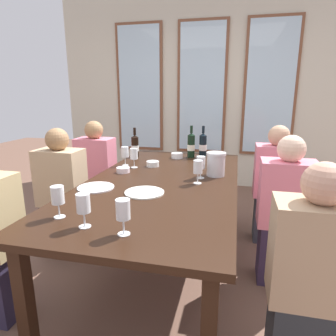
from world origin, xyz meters
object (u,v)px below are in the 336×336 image
metal_pitcher (216,164)px  tasting_bowl_0 (177,156)px  wine_bottle_0 (135,146)px  tasting_bowl_2 (123,170)px  white_plate_1 (96,187)px  seated_person_1 (311,285)px  wine_glass_4 (198,168)px  wine_glass_2 (201,164)px  seated_person_2 (97,176)px  seated_person_4 (62,196)px  wine_glass_3 (123,211)px  wine_glass_6 (58,196)px  wine_glass_1 (134,154)px  seated_person_5 (284,215)px  wine_bottle_1 (203,145)px  white_plate_0 (144,192)px  dining_table (162,189)px  seated_person_3 (274,188)px  wine_glass_5 (83,205)px  tasting_bowl_1 (153,164)px  wine_bottle_2 (191,145)px

metal_pitcher → tasting_bowl_0: size_ratio=1.62×
wine_bottle_0 → tasting_bowl_2: (0.11, -0.61, -0.09)m
white_plate_1 → seated_person_1: seated_person_1 is taller
wine_glass_4 → seated_person_1: size_ratio=0.16×
wine_glass_2 → seated_person_2: (-1.18, 0.57, -0.33)m
wine_glass_2 → seated_person_1: seated_person_1 is taller
wine_glass_4 → seated_person_4: (-1.17, 0.06, -0.33)m
wine_glass_3 → wine_glass_4: (0.23, 0.88, -0.00)m
tasting_bowl_2 → wine_glass_6: bearing=-89.5°
wine_glass_1 → seated_person_5: seated_person_5 is taller
wine_glass_4 → seated_person_5: seated_person_5 is taller
wine_glass_6 → seated_person_5: 1.55m
wine_bottle_1 → wine_bottle_0: bearing=-167.8°
white_plate_0 → wine_glass_6: bearing=-124.3°
tasting_bowl_2 → wine_glass_1: wine_glass_1 is taller
seated_person_1 → seated_person_2: (-1.80, 1.47, 0.00)m
seated_person_2 → tasting_bowl_0: bearing=7.2°
dining_table → seated_person_3: size_ratio=1.98×
white_plate_0 → wine_glass_6: wine_glass_6 is taller
metal_pitcher → wine_glass_6: size_ratio=1.09×
wine_bottle_1 → metal_pitcher: bearing=-75.0°
wine_bottle_1 → wine_glass_5: 1.82m
tasting_bowl_0 → wine_glass_4: 0.88m
tasting_bowl_1 → wine_glass_1: wine_glass_1 is taller
seated_person_1 → seated_person_5: size_ratio=1.00×
seated_person_3 → seated_person_5: 0.65m
wine_glass_1 → wine_glass_3: same height
wine_glass_3 → wine_bottle_0: bearing=107.6°
wine_bottle_0 → wine_glass_3: (0.52, -1.66, 0.00)m
white_plate_0 → seated_person_5: 1.03m
wine_bottle_0 → wine_bottle_2: 0.58m
wine_glass_2 → seated_person_1: 1.15m
white_plate_0 → seated_person_4: seated_person_4 is taller
seated_person_2 → wine_glass_2: bearing=-25.7°
wine_glass_5 → wine_glass_4: bearing=62.0°
wine_glass_1 → seated_person_5: (1.24, -0.29, -0.34)m
wine_bottle_2 → seated_person_2: (-0.99, -0.18, -0.34)m
wine_bottle_0 → wine_glass_2: (0.76, -0.64, 0.00)m
wine_glass_1 → wine_glass_6: 1.11m
wine_glass_4 → tasting_bowl_0: bearing=111.3°
metal_pitcher → wine_glass_2: metal_pitcher is taller
seated_person_4 → seated_person_5: (1.80, -0.01, 0.00)m
wine_glass_4 → wine_glass_2: bearing=88.4°
wine_glass_6 → seated_person_2: bearing=109.8°
seated_person_5 → wine_glass_1: bearing=167.0°
white_plate_1 → wine_glass_6: bearing=-85.5°
wine_bottle_0 → wine_glass_3: 1.74m
white_plate_0 → seated_person_1: bearing=-26.3°
tasting_bowl_2 → seated_person_2: 0.79m
metal_pitcher → wine_glass_3: bearing=-107.0°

